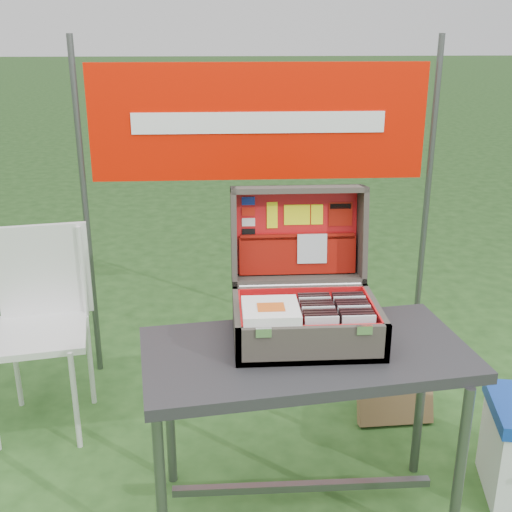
{
  "coord_description": "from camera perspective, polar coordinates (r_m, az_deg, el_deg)",
  "views": [
    {
      "loc": [
        -0.2,
        -1.98,
        1.73
      ],
      "look_at": [
        -0.07,
        0.1,
        0.98
      ],
      "focal_mm": 45.0,
      "sensor_mm": 36.0,
      "label": 1
    }
  ],
  "objects": [
    {
      "name": "suitcase_lid_back",
      "position": [
        2.46,
        3.61,
        2.13
      ],
      "size": [
        0.5,
        0.07,
        0.36
      ],
      "primitive_type": "cube",
      "rotation": [
        -1.72,
        0.0,
        0.0
      ],
      "color": "#494239",
      "rests_on": "suitcase_base_wall_back"
    },
    {
      "name": "songbook_5",
      "position": [
        2.12,
        1.31,
        -4.55
      ],
      "size": [
        0.19,
        0.19,
        0.0
      ],
      "primitive_type": "cube",
      "color": "white",
      "rests_on": "suitcase_base_wall_front"
    },
    {
      "name": "banner_post_left",
      "position": [
        3.26,
        -14.86,
        3.46
      ],
      "size": [
        0.03,
        0.03,
        1.7
      ],
      "primitive_type": "cylinder",
      "color": "#59595B",
      "rests_on": "ground"
    },
    {
      "name": "cd_right_2",
      "position": [
        2.17,
        8.85,
        -6.36
      ],
      "size": [
        0.11,
        0.01,
        0.13
      ],
      "primitive_type": "cube",
      "color": "black",
      "rests_on": "suitcase_liner_floor"
    },
    {
      "name": "table_leg_bl",
      "position": [
        2.58,
        -7.7,
        -13.43
      ],
      "size": [
        0.04,
        0.04,
        0.65
      ],
      "primitive_type": "cylinder",
      "color": "#59595B",
      "rests_on": "ground"
    },
    {
      "name": "suitcase_lid_rim_far",
      "position": [
        2.38,
        3.79,
        5.94
      ],
      "size": [
        0.5,
        0.14,
        0.04
      ],
      "primitive_type": "cube",
      "rotation": [
        -1.72,
        0.0,
        0.0
      ],
      "color": "#494239",
      "rests_on": "suitcase_lid_back"
    },
    {
      "name": "chair_upright_left",
      "position": [
        3.11,
        -21.45,
        -1.45
      ],
      "size": [
        0.02,
        0.02,
        0.43
      ],
      "primitive_type": "cylinder",
      "color": "silver",
      "rests_on": "chair_seat"
    },
    {
      "name": "suitcase_lid_pocket",
      "position": [
        2.44,
        3.69,
        0.1
      ],
      "size": [
        0.44,
        0.05,
        0.15
      ],
      "primitive_type": "cube",
      "rotation": [
        -1.72,
        0.0,
        0.0
      ],
      "color": "maroon",
      "rests_on": "suitcase_lid_liner"
    },
    {
      "name": "suitcase_pocket_cd",
      "position": [
        2.43,
        5.0,
        0.66
      ],
      "size": [
        0.11,
        0.03,
        0.11
      ],
      "primitive_type": "cube",
      "rotation": [
        -1.72,
        0.0,
        0.0
      ],
      "color": "silver",
      "rests_on": "suitcase_lid_pocket"
    },
    {
      "name": "suitcase_base_bottom",
      "position": [
        2.26,
        4.45,
        -7.27
      ],
      "size": [
        0.5,
        0.36,
        0.02
      ],
      "primitive_type": "cube",
      "color": "#494239",
      "rests_on": "table_top"
    },
    {
      "name": "songbook_2",
      "position": [
        2.13,
        1.31,
        -4.91
      ],
      "size": [
        0.19,
        0.19,
        0.0
      ],
      "primitive_type": "cube",
      "color": "white",
      "rests_on": "suitcase_base_wall_front"
    },
    {
      "name": "suitcase_liner_wall_right",
      "position": [
        2.27,
        10.22,
        -5.51
      ],
      "size": [
        0.01,
        0.32,
        0.11
      ],
      "primitive_type": "cube",
      "color": "red",
      "rests_on": "suitcase_base_bottom"
    },
    {
      "name": "songbook_4",
      "position": [
        2.13,
        1.31,
        -4.67
      ],
      "size": [
        0.19,
        0.19,
        0.0
      ],
      "primitive_type": "cube",
      "color": "white",
      "rests_on": "suitcase_base_wall_front"
    },
    {
      "name": "chair_seat",
      "position": [
        2.97,
        -18.81,
        -6.63
      ],
      "size": [
        0.47,
        0.47,
        0.03
      ],
      "primitive_type": "cube",
      "rotation": [
        0.0,
        0.0,
        0.17
      ],
      "color": "silver",
      "rests_on": "ground"
    },
    {
      "name": "ground",
      "position": [
        2.63,
        1.85,
        -21.31
      ],
      "size": [
        80.0,
        80.0,
        0.0
      ],
      "primitive_type": "plane",
      "color": "#24471A",
      "rests_on": "ground"
    },
    {
      "name": "chair_upright_right",
      "position": [
        3.02,
        -15.16,
        -1.36
      ],
      "size": [
        0.02,
        0.02,
        0.43
      ],
      "primitive_type": "cylinder",
      "color": "silver",
      "rests_on": "chair_seat"
    },
    {
      "name": "lid_card_neon_main",
      "position": [
        2.43,
        3.67,
        3.68
      ],
      "size": [
        0.1,
        0.01,
        0.08
      ],
      "primitive_type": "cube",
      "rotation": [
        -1.72,
        0.0,
        0.0
      ],
      "color": "yellow",
      "rests_on": "suitcase_lid_liner"
    },
    {
      "name": "cardboard_box",
      "position": [
        3.06,
        12.22,
        -11.11
      ],
      "size": [
        0.35,
        0.17,
        0.36
      ],
      "primitive_type": "cube",
      "rotation": [
        -0.29,
        0.0,
        0.04
      ],
      "color": "#A07548",
      "rests_on": "ground"
    },
    {
      "name": "cd_left_4",
      "position": [
        2.18,
        5.52,
        -6.03
      ],
      "size": [
        0.11,
        0.01,
        0.13
      ],
      "primitive_type": "cube",
      "color": "silver",
      "rests_on": "suitcase_liner_floor"
    },
    {
      "name": "suitcase_base_wall_left",
      "position": [
        2.22,
        -1.72,
        -6.14
      ],
      "size": [
        0.02,
        0.36,
        0.13
      ],
      "primitive_type": "cube",
      "color": "#494239",
      "rests_on": "table_top"
    },
    {
      "name": "lid_sticker_cc_c",
      "position": [
        2.42,
        -0.67,
        3.03
      ],
      "size": [
        0.05,
        0.01,
        0.03
      ],
      "primitive_type": "cube",
      "rotation": [
        -1.72,
        0.0,
        0.0
      ],
      "color": "white",
      "rests_on": "suitcase_lid_liner"
    },
    {
      "name": "cd_left_3",
      "position": [
        2.17,
        5.6,
        -6.26
      ],
      "size": [
        0.11,
        0.01,
        0.13
      ],
      "primitive_type": "cube",
      "color": "black",
      "rests_on": "suitcase_liner_floor"
    },
    {
      "name": "suitcase_liner_wall_back",
      "position": [
        2.37,
        3.99,
        -4.11
      ],
      "size": [
        0.46,
        0.01,
        0.11
      ],
      "primitive_type": "cube",
      "color": "red",
      "rests_on": "suitcase_base_bottom"
    },
    {
      "name": "suitcase_lid_rim_left",
      "position": [
        2.38,
        -1.99,
        1.81
      ],
      "size": [
        0.02,
        0.18,
        0.37
      ],
      "primitive_type": "cube",
      "rotation": [
        -1.72,
        0.0,
        0.0
      ],
      "color": "#494239",
      "rests_on": "suitcase_lid_back"
    },
    {
      "name": "cd_right_5",
      "position": [
        2.22,
        8.54,
        -5.69
      ],
      "size": [
        0.11,
        0.01,
        0.13
      ],
      "primitive_type": "cube",
      "color": "black",
      "rests_on": "suitcase_liner_floor"
    },
    {
      "name": "chair_backrest",
      "position": [
        3.06,
        -18.37,
        -1.23
      ],
      "size": [
        0.41,
        0.1,
        0.43
      ],
      "primitive_type": "cube",
      "rotation": [
        0.0,
        0.0,
        0.17
      ],
      "color": "silver",
      "rests_on": "chair_seat"
    },
    {
      "name": "cd_left_7",
      "position": [
        2.24,
        5.29,
        -5.38
      ],
      "size": [
        0.11,
        0.01,
        0.13
      ],
      "primitive_type": "cube",
      "color": "black",
      "rests_on": "suitcase_liner_floor"
    },
    {
      "name": "cd_right_4",
      "position": [
        2.2,
        8.64,
        -5.91
      ],
      "size": [
        0.11,
        0.01,
        0.13
      ],
      "primitive_type": "cube",
      "color": "silver",
      "rests_on": "suitcase_liner_floor"
    },
    {
      "name": "table_brace",
      "position": [
        2.53,
        4.11,
        -19.75
      ],
      "size": [
        0.96,
        0.03,
        0.03
      ],
      "primitive_type": "cube",
      "color": "#59595B",
      "rests_on": "ground"
    },
    {
      "name": "suitcase_liner_floor",
      "position": [
        2.26,
        4.46,
        -6.98
      ],
      "size": [
        0.46,
        0.32,
        0.01
      ],
      "primitive_type": "cube",
      "color": "red",
      "rests_on": "suitcase_base_bottom"
    },
    {
      "name": "cd_left_6",
      "position": [
        2.22,
        5.37,
        -5.59
      ],
      "size": [
        0.11,
        0.01,
        0.13
      ],
      "primitive_type": "cube",
      "color": "black",
      "rests_on": "suitcase_liner_floor"
    },
    {
      "name": "suitcase_base_wall_right",
      "position": [
        2.28,
        10.52,
        -5.72
      ],
      "size": [
        0.02,
        0.36,
        0.13
      ],
      "primitive_type": "cube",
      "color": "#494239",
      "rests_on": "table_top"
    },
    {
      "name": "cd_left_2",
      "position": [
        2.15,
        5.68,
        -6.49
      ],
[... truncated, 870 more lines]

